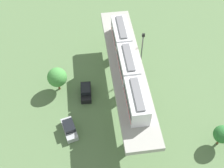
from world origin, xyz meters
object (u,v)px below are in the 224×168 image
Objects in this scene: tree_mid_lot at (57,77)px; signal_post at (142,53)px; train at (128,64)px; tree_near_viaduct at (222,134)px; parked_car_black at (86,92)px; parked_car_silver at (69,129)px.

signal_post is (14.91, 1.80, 2.16)m from tree_mid_lot.
train is 4.86× the size of tree_near_viaduct.
tree_near_viaduct is 0.86× the size of tree_mid_lot.
tree_mid_lot is (-11.51, 3.58, -5.39)m from train.
train is 7.13m from signal_post.
tree_mid_lot is (-4.63, 1.86, 2.42)m from parked_car_black.
train is at bearing -10.95° from parked_car_black.
tree_mid_lot is at bearing 162.73° from train.
tree_near_viaduct is (22.69, -5.30, 2.09)m from parked_car_silver.
train is at bearing -122.31° from signal_post.
parked_car_silver is at bearing -151.94° from train.
parked_car_black is at bearing -21.85° from tree_mid_lot.
train is 4.55× the size of parked_car_silver.
signal_post is at bearing 22.66° from parked_car_black.
tree_near_viaduct is (12.62, -10.66, -5.72)m from train.
signal_post is (-9.22, 16.04, 2.49)m from tree_near_viaduct.
parked_car_silver is 17.83m from signal_post.
signal_post is at bearing 6.88° from tree_mid_lot.
parked_car_black is 23.20m from tree_near_viaduct.
signal_post reaches higher than tree_mid_lot.
tree_near_viaduct is at bearing -40.19° from train.
train is at bearing 14.32° from parked_car_silver.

